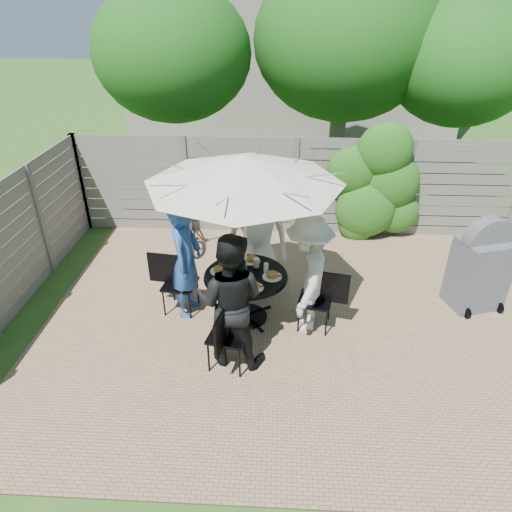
# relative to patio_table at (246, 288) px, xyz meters

# --- Properties ---
(backyard_envelope) EXTENTS (60.00, 60.00, 5.00)m
(backyard_envelope) POSITION_rel_patio_table_xyz_m (0.79, 10.04, 2.10)
(backyard_envelope) COLOR #32531A
(backyard_envelope) RESTS_ON ground
(patio_table) EXTENTS (1.26, 1.26, 0.73)m
(patio_table) POSITION_rel_patio_table_xyz_m (0.00, 0.00, 0.00)
(patio_table) COLOR black
(patio_table) RESTS_ON ground
(umbrella) EXTENTS (2.77, 2.77, 2.37)m
(umbrella) POSITION_rel_patio_table_xyz_m (0.00, 0.00, 1.69)
(umbrella) COLOR silver
(umbrella) RESTS_ON ground
(chair_back) EXTENTS (0.45, 0.62, 0.83)m
(chair_back) POSITION_rel_patio_table_xyz_m (0.14, 0.95, -0.26)
(chair_back) COLOR black
(chair_back) RESTS_ON ground
(person_back) EXTENTS (0.99, 0.72, 1.86)m
(person_back) POSITION_rel_patio_table_xyz_m (0.12, 0.82, 0.42)
(person_back) COLOR silver
(person_back) RESTS_ON ground
(chair_left) EXTENTS (0.68, 0.50, 0.91)m
(chair_left) POSITION_rel_patio_table_xyz_m (-0.96, 0.14, -0.23)
(chair_left) COLOR black
(chair_left) RESTS_ON ground
(person_left) EXTENTS (0.49, 0.67, 1.69)m
(person_left) POSITION_rel_patio_table_xyz_m (-0.82, 0.12, 0.34)
(person_left) COLOR #2551A3
(person_left) RESTS_ON ground
(chair_front) EXTENTS (0.54, 0.71, 0.94)m
(chair_front) POSITION_rel_patio_table_xyz_m (-0.14, -0.96, -0.23)
(chair_front) COLOR black
(chair_front) RESTS_ON ground
(person_front) EXTENTS (0.93, 0.78, 1.74)m
(person_front) POSITION_rel_patio_table_xyz_m (-0.12, -0.82, 0.36)
(person_front) COLOR black
(person_front) RESTS_ON ground
(chair_right) EXTENTS (0.68, 0.50, 0.89)m
(chair_right) POSITION_rel_patio_table_xyz_m (0.95, -0.14, -0.24)
(chair_right) COLOR black
(chair_right) RESTS_ON ground
(person_right) EXTENTS (0.76, 1.14, 1.65)m
(person_right) POSITION_rel_patio_table_xyz_m (0.82, -0.12, 0.32)
(person_right) COLOR beige
(person_right) RESTS_ON ground
(plate_back) EXTENTS (0.26, 0.26, 0.06)m
(plate_back) POSITION_rel_patio_table_xyz_m (0.05, 0.36, 0.24)
(plate_back) COLOR white
(plate_back) RESTS_ON patio_table
(plate_left) EXTENTS (0.26, 0.26, 0.06)m
(plate_left) POSITION_rel_patio_table_xyz_m (-0.36, 0.05, 0.24)
(plate_left) COLOR white
(plate_left) RESTS_ON patio_table
(plate_front) EXTENTS (0.26, 0.26, 0.06)m
(plate_front) POSITION_rel_patio_table_xyz_m (-0.05, -0.36, 0.24)
(plate_front) COLOR white
(plate_front) RESTS_ON patio_table
(plate_right) EXTENTS (0.26, 0.26, 0.06)m
(plate_right) POSITION_rel_patio_table_xyz_m (0.36, -0.05, 0.24)
(plate_right) COLOR white
(plate_right) RESTS_ON patio_table
(plate_extra) EXTENTS (0.24, 0.24, 0.06)m
(plate_extra) POSITION_rel_patio_table_xyz_m (0.13, -0.32, 0.24)
(plate_extra) COLOR white
(plate_extra) RESTS_ON patio_table
(glass_back) EXTENTS (0.07, 0.07, 0.14)m
(glass_back) POSITION_rel_patio_table_xyz_m (-0.07, 0.27, 0.29)
(glass_back) COLOR silver
(glass_back) RESTS_ON patio_table
(glass_left) EXTENTS (0.07, 0.07, 0.14)m
(glass_left) POSITION_rel_patio_table_xyz_m (-0.27, -0.07, 0.29)
(glass_left) COLOR silver
(glass_left) RESTS_ON patio_table
(glass_front) EXTENTS (0.07, 0.07, 0.14)m
(glass_front) POSITION_rel_patio_table_xyz_m (0.07, -0.27, 0.29)
(glass_front) COLOR silver
(glass_front) RESTS_ON patio_table
(glass_right) EXTENTS (0.07, 0.07, 0.14)m
(glass_right) POSITION_rel_patio_table_xyz_m (0.27, 0.07, 0.29)
(glass_right) COLOR silver
(glass_right) RESTS_ON patio_table
(syrup_jug) EXTENTS (0.09, 0.09, 0.16)m
(syrup_jug) POSITION_rel_patio_table_xyz_m (-0.05, 0.06, 0.30)
(syrup_jug) COLOR #59280C
(syrup_jug) RESTS_ON patio_table
(coffee_cup) EXTENTS (0.08, 0.08, 0.12)m
(coffee_cup) POSITION_rel_patio_table_xyz_m (0.13, 0.20, 0.28)
(coffee_cup) COLOR #C6B293
(coffee_cup) RESTS_ON patio_table
(bicycle) EXTENTS (1.12, 1.94, 0.96)m
(bicycle) POSITION_rel_patio_table_xyz_m (-1.24, 2.35, -0.03)
(bicycle) COLOR #333338
(bicycle) RESTS_ON ground
(bbq_grill) EXTENTS (0.82, 0.71, 1.42)m
(bbq_grill) POSITION_rel_patio_table_xyz_m (3.28, 0.49, 0.14)
(bbq_grill) COLOR slate
(bbq_grill) RESTS_ON ground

